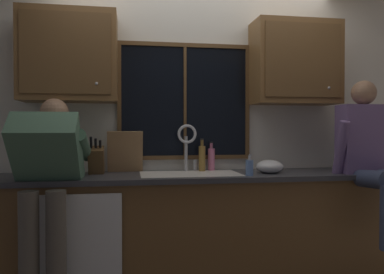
# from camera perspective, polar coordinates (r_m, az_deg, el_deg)

# --- Properties ---
(back_wall) EXTENTS (5.72, 0.12, 2.55)m
(back_wall) POSITION_cam_1_polar(r_m,az_deg,el_deg) (3.50, 0.25, 1.06)
(back_wall) COLOR silver
(back_wall) RESTS_ON floor
(window_glass) EXTENTS (1.10, 0.02, 0.95)m
(window_glass) POSITION_cam_1_polar(r_m,az_deg,el_deg) (3.42, -1.06, 5.25)
(window_glass) COLOR black
(window_frame_top) EXTENTS (1.17, 0.02, 0.04)m
(window_frame_top) POSITION_cam_1_polar(r_m,az_deg,el_deg) (3.48, -1.04, 13.37)
(window_frame_top) COLOR brown
(window_frame_bottom) EXTENTS (1.17, 0.02, 0.04)m
(window_frame_bottom) POSITION_cam_1_polar(r_m,az_deg,el_deg) (3.41, -1.04, -3.01)
(window_frame_bottom) COLOR brown
(window_frame_left) EXTENTS (0.03, 0.02, 0.95)m
(window_frame_left) POSITION_cam_1_polar(r_m,az_deg,el_deg) (3.38, -10.65, 5.28)
(window_frame_left) COLOR brown
(window_frame_right) EXTENTS (0.04, 0.02, 0.95)m
(window_frame_right) POSITION_cam_1_polar(r_m,az_deg,el_deg) (3.54, 8.13, 5.10)
(window_frame_right) COLOR brown
(window_mullion_center) EXTENTS (0.02, 0.02, 0.95)m
(window_mullion_center) POSITION_cam_1_polar(r_m,az_deg,el_deg) (3.41, -1.03, 5.26)
(window_mullion_center) COLOR brown
(lower_cabinet_run) EXTENTS (3.32, 0.58, 0.88)m
(lower_cabinet_run) POSITION_cam_1_polar(r_m,az_deg,el_deg) (3.26, 1.30, -13.78)
(lower_cabinet_run) COLOR brown
(lower_cabinet_run) RESTS_ON floor
(countertop) EXTENTS (3.38, 0.62, 0.04)m
(countertop) POSITION_cam_1_polar(r_m,az_deg,el_deg) (3.15, 1.37, -5.77)
(countertop) COLOR #38383D
(countertop) RESTS_ON lower_cabinet_run
(dishwasher_front) EXTENTS (0.60, 0.02, 0.74)m
(dishwasher_front) POSITION_cam_1_polar(r_m,az_deg,el_deg) (2.92, -16.37, -15.26)
(dishwasher_front) COLOR white
(upper_cabinet_left) EXTENTS (0.75, 0.36, 0.72)m
(upper_cabinet_left) POSITION_cam_1_polar(r_m,az_deg,el_deg) (3.30, -17.61, 11.21)
(upper_cabinet_left) COLOR brown
(upper_cabinet_right) EXTENTS (0.75, 0.36, 0.72)m
(upper_cabinet_right) POSITION_cam_1_polar(r_m,az_deg,el_deg) (3.57, 14.93, 10.44)
(upper_cabinet_right) COLOR brown
(sink) EXTENTS (0.80, 0.46, 0.21)m
(sink) POSITION_cam_1_polar(r_m,az_deg,el_deg) (3.16, -0.30, -7.19)
(sink) COLOR white
(sink) RESTS_ON lower_cabinet_run
(faucet) EXTENTS (0.18, 0.09, 0.40)m
(faucet) POSITION_cam_1_polar(r_m,az_deg,el_deg) (3.31, -0.65, -0.70)
(faucet) COLOR silver
(faucet) RESTS_ON countertop
(person_standing) EXTENTS (0.53, 0.71, 1.51)m
(person_standing) POSITION_cam_1_polar(r_m,az_deg,el_deg) (2.87, -20.47, -5.64)
(person_standing) COLOR #595147
(person_standing) RESTS_ON floor
(person_sitting_on_counter) EXTENTS (0.54, 0.60, 1.26)m
(person_sitting_on_counter) POSITION_cam_1_polar(r_m,az_deg,el_deg) (3.41, 24.79, -1.93)
(person_sitting_on_counter) COLOR #384260
(person_sitting_on_counter) RESTS_ON countertop
(knife_block) EXTENTS (0.12, 0.18, 0.32)m
(knife_block) POSITION_cam_1_polar(r_m,az_deg,el_deg) (3.21, -13.89, -3.38)
(knife_block) COLOR brown
(knife_block) RESTS_ON countertop
(cutting_board) EXTENTS (0.29, 0.09, 0.35)m
(cutting_board) POSITION_cam_1_polar(r_m,az_deg,el_deg) (3.31, -9.80, -2.15)
(cutting_board) COLOR #997047
(cutting_board) RESTS_ON countertop
(mixing_bowl) EXTENTS (0.23, 0.23, 0.11)m
(mixing_bowl) POSITION_cam_1_polar(r_m,az_deg,el_deg) (3.26, 11.34, -4.32)
(mixing_bowl) COLOR silver
(mixing_bowl) RESTS_ON countertop
(soap_dispenser) EXTENTS (0.06, 0.07, 0.17)m
(soap_dispenser) POSITION_cam_1_polar(r_m,az_deg,el_deg) (3.05, 8.44, -4.43)
(soap_dispenser) COLOR #668CCC
(soap_dispenser) RESTS_ON countertop
(bottle_green_glass) EXTENTS (0.06, 0.06, 0.28)m
(bottle_green_glass) POSITION_cam_1_polar(r_m,az_deg,el_deg) (3.32, 1.48, -3.06)
(bottle_green_glass) COLOR olive
(bottle_green_glass) RESTS_ON countertop
(bottle_tall_clear) EXTENTS (0.06, 0.06, 0.25)m
(bottle_tall_clear) POSITION_cam_1_polar(r_m,az_deg,el_deg) (3.40, 2.86, -3.19)
(bottle_tall_clear) COLOR pink
(bottle_tall_clear) RESTS_ON countertop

